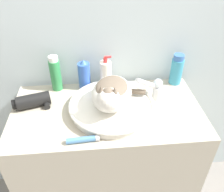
{
  "coord_description": "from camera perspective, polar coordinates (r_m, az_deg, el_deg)",
  "views": [
    {
      "loc": [
        -0.06,
        -0.67,
        1.67
      ],
      "look_at": [
        0.02,
        0.24,
        0.99
      ],
      "focal_mm": 38.0,
      "sensor_mm": 36.0,
      "label": 1
    }
  ],
  "objects": [
    {
      "name": "wall_back",
      "position": [
        1.32,
        -2.46,
        15.75
      ],
      "size": [
        8.0,
        0.05,
        2.4
      ],
      "color": "silver",
      "rests_on": "ground_plane"
    },
    {
      "name": "vanity_counter",
      "position": [
        1.53,
        -1.01,
        -16.31
      ],
      "size": [
        0.96,
        0.51,
        0.9
      ],
      "color": "#B2A893",
      "rests_on": "ground_plane"
    },
    {
      "name": "sink_basin",
      "position": [
        1.18,
        -0.06,
        -2.43
      ],
      "size": [
        0.43,
        0.43,
        0.05
      ],
      "color": "white",
      "rests_on": "vanity_counter"
    },
    {
      "name": "cat",
      "position": [
        1.11,
        -0.12,
        0.79
      ],
      "size": [
        0.31,
        0.31,
        0.17
      ],
      "rotation": [
        0.0,
        0.0,
        4.47
      ],
      "color": "silver",
      "rests_on": "sink_basin"
    },
    {
      "name": "faucet",
      "position": [
        1.24,
        10.31,
        1.97
      ],
      "size": [
        0.15,
        0.07,
        0.16
      ],
      "rotation": [
        0.0,
        0.0,
        -2.86
      ],
      "color": "silver",
      "rests_on": "vanity_counter"
    },
    {
      "name": "shampoo_bottle_tall",
      "position": [
        1.33,
        -13.44,
        5.23
      ],
      "size": [
        0.06,
        0.06,
        0.2
      ],
      "color": "#338C4C",
      "rests_on": "vanity_counter"
    },
    {
      "name": "spray_bottle_trigger",
      "position": [
        1.33,
        -6.7,
        5.01
      ],
      "size": [
        0.07,
        0.07,
        0.17
      ],
      "color": "#335BB7",
      "rests_on": "vanity_counter"
    },
    {
      "name": "soap_pump_bottle",
      "position": [
        1.33,
        -1.53,
        5.28
      ],
      "size": [
        0.06,
        0.06,
        0.19
      ],
      "color": "silver",
      "rests_on": "vanity_counter"
    },
    {
      "name": "mouthwash_bottle",
      "position": [
        1.41,
        15.29,
        6.12
      ],
      "size": [
        0.07,
        0.07,
        0.18
      ],
      "color": "teal",
      "rests_on": "vanity_counter"
    },
    {
      "name": "cream_tube",
      "position": [
        1.04,
        -6.86,
        -10.35
      ],
      "size": [
        0.15,
        0.04,
        0.03
      ],
      "rotation": [
        0.0,
        0.0,
        0.07
      ],
      "color": "#4C7FB2",
      "rests_on": "vanity_counter"
    },
    {
      "name": "hair_dryer",
      "position": [
        1.27,
        -18.25,
        -1.1
      ],
      "size": [
        0.19,
        0.13,
        0.07
      ],
      "rotation": [
        0.0,
        0.0,
        3.41
      ],
      "color": "black",
      "rests_on": "vanity_counter"
    }
  ]
}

